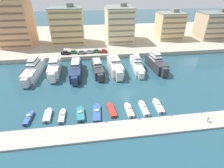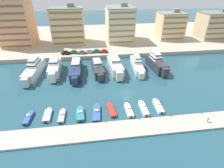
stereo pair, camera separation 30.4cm
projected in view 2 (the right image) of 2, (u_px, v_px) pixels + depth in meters
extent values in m
plane|color=#234C5B|center=(126.00, 93.00, 60.91)|extent=(400.00, 400.00, 0.00)
cube|color=#ADA38E|center=(106.00, 37.00, 117.11)|extent=(180.00, 70.00, 1.99)
cube|color=#A8A399|center=(139.00, 128.00, 46.10)|extent=(120.00, 6.16, 0.54)
cube|color=silver|center=(35.00, 71.00, 71.62)|extent=(5.71, 18.46, 3.90)
cube|color=silver|center=(25.00, 83.00, 62.92)|extent=(2.55, 2.35, 3.31)
cube|color=#192347|center=(35.00, 73.00, 72.27)|extent=(5.76, 18.65, 0.24)
cube|color=white|center=(34.00, 63.00, 71.39)|extent=(3.96, 7.87, 1.59)
cube|color=#233342|center=(34.00, 63.00, 71.31)|extent=(4.01, 7.95, 0.57)
cube|color=white|center=(33.00, 60.00, 70.65)|extent=(3.09, 6.14, 1.32)
cube|color=#233342|center=(33.00, 59.00, 70.59)|extent=(3.12, 6.20, 0.48)
cylinder|color=silver|center=(33.00, 55.00, 70.84)|extent=(0.16, 0.16, 1.80)
cube|color=silver|center=(42.00, 63.00, 80.27)|extent=(3.75, 1.18, 0.20)
cube|color=white|center=(55.00, 68.00, 72.77)|extent=(4.62, 14.72, 4.39)
cube|color=white|center=(52.00, 78.00, 65.71)|extent=(2.37, 2.17, 3.73)
cube|color=#334C7F|center=(56.00, 72.00, 73.49)|extent=(4.66, 14.87, 0.24)
cube|color=white|center=(54.00, 61.00, 72.18)|extent=(3.45, 6.23, 1.58)
cube|color=#233342|center=(54.00, 60.00, 72.09)|extent=(3.50, 6.29, 0.57)
cylinder|color=silver|center=(54.00, 56.00, 72.10)|extent=(0.16, 0.16, 1.80)
cube|color=white|center=(57.00, 63.00, 79.85)|extent=(3.60, 1.00, 0.20)
cube|color=navy|center=(76.00, 70.00, 72.53)|extent=(4.32, 17.49, 3.71)
cube|color=navy|center=(75.00, 81.00, 64.25)|extent=(2.27, 2.07, 3.16)
cube|color=black|center=(77.00, 72.00, 73.14)|extent=(4.37, 17.67, 0.24)
cube|color=white|center=(76.00, 63.00, 72.29)|extent=(3.29, 7.37, 1.61)
cube|color=#233342|center=(76.00, 62.00, 72.21)|extent=(3.33, 7.44, 0.58)
cylinder|color=silver|center=(76.00, 58.00, 72.36)|extent=(0.16, 0.16, 1.80)
cube|color=navy|center=(78.00, 63.00, 80.78)|extent=(3.48, 0.95, 0.20)
cube|color=#333338|center=(98.00, 69.00, 73.55)|extent=(4.80, 14.64, 3.46)
cube|color=#333338|center=(101.00, 78.00, 66.73)|extent=(2.21, 2.04, 2.94)
cube|color=#334C7F|center=(98.00, 71.00, 74.13)|extent=(4.85, 14.78, 0.24)
cube|color=white|center=(97.00, 62.00, 73.17)|extent=(3.38, 6.24, 1.61)
cube|color=#233342|center=(97.00, 62.00, 73.09)|extent=(3.42, 6.31, 0.58)
cylinder|color=silver|center=(97.00, 58.00, 73.07)|extent=(0.16, 0.16, 1.80)
cube|color=#333338|center=(96.00, 63.00, 80.40)|extent=(3.27, 1.13, 0.20)
cube|color=silver|center=(115.00, 67.00, 74.39)|extent=(5.35, 15.43, 4.30)
cube|color=silver|center=(119.00, 76.00, 66.99)|extent=(2.67, 2.45, 3.65)
cube|color=black|center=(115.00, 70.00, 75.10)|extent=(5.40, 15.58, 0.24)
cube|color=white|center=(115.00, 59.00, 73.88)|extent=(3.92, 6.55, 1.49)
cube|color=#233342|center=(115.00, 59.00, 73.80)|extent=(3.97, 6.62, 0.54)
cylinder|color=silver|center=(114.00, 55.00, 73.85)|extent=(0.16, 0.16, 1.80)
cube|color=silver|center=(112.00, 61.00, 81.71)|extent=(4.00, 1.08, 0.20)
cube|color=white|center=(137.00, 66.00, 76.67)|extent=(4.90, 17.28, 3.04)
cube|color=white|center=(141.00, 76.00, 68.60)|extent=(2.13, 1.96, 2.59)
cube|color=#192347|center=(137.00, 68.00, 77.18)|extent=(4.95, 17.46, 0.24)
cube|color=white|center=(137.00, 60.00, 76.61)|extent=(3.36, 7.36, 1.52)
cube|color=#233342|center=(137.00, 59.00, 76.53)|extent=(3.40, 7.43, 0.55)
cube|color=white|center=(137.00, 57.00, 75.93)|extent=(2.62, 5.74, 1.12)
cube|color=#233342|center=(137.00, 57.00, 75.88)|extent=(2.66, 5.80, 0.40)
cylinder|color=silver|center=(137.00, 53.00, 76.11)|extent=(0.16, 0.16, 1.80)
cube|color=white|center=(134.00, 59.00, 84.73)|extent=(3.15, 1.13, 0.20)
cube|color=#333338|center=(156.00, 64.00, 76.44)|extent=(5.55, 14.56, 4.25)
cube|color=#333338|center=(165.00, 72.00, 69.59)|extent=(2.56, 2.36, 3.61)
cube|color=#192347|center=(156.00, 67.00, 77.15)|extent=(5.61, 14.71, 0.24)
cube|color=white|center=(156.00, 57.00, 75.84)|extent=(3.88, 6.25, 1.61)
cube|color=#233342|center=(156.00, 57.00, 75.76)|extent=(3.93, 6.32, 0.58)
cube|color=white|center=(156.00, 54.00, 75.13)|extent=(3.03, 4.88, 1.17)
cube|color=#233342|center=(156.00, 54.00, 75.07)|extent=(3.07, 4.93, 0.42)
cylinder|color=silver|center=(156.00, 50.00, 75.13)|extent=(0.16, 0.16, 1.80)
cube|color=#333338|center=(149.00, 60.00, 83.28)|extent=(3.74, 1.22, 0.20)
cube|color=#33569E|center=(28.00, 118.00, 48.95)|extent=(1.96, 5.27, 0.91)
cube|color=#33569E|center=(32.00, 112.00, 51.43)|extent=(0.89, 0.75, 0.78)
cube|color=silver|center=(28.00, 115.00, 48.91)|extent=(0.88, 0.67, 0.54)
cube|color=#283847|center=(29.00, 115.00, 49.11)|extent=(0.76, 0.15, 0.32)
cube|color=black|center=(24.00, 125.00, 46.50)|extent=(0.38, 0.31, 0.60)
cube|color=#9EA3A8|center=(47.00, 116.00, 49.90)|extent=(2.10, 5.19, 0.85)
cube|color=#9EA3A8|center=(49.00, 109.00, 52.47)|extent=(1.15, 0.94, 0.72)
cube|color=black|center=(45.00, 122.00, 47.46)|extent=(0.36, 0.28, 0.60)
cube|color=#9EA3A8|center=(62.00, 116.00, 49.73)|extent=(1.84, 5.32, 0.80)
cube|color=#9EA3A8|center=(63.00, 110.00, 52.28)|extent=(0.95, 0.79, 0.68)
cube|color=silver|center=(62.00, 114.00, 49.76)|extent=(0.95, 0.62, 0.41)
cube|color=#283847|center=(62.00, 113.00, 49.97)|extent=(0.85, 0.10, 0.25)
cube|color=black|center=(60.00, 123.00, 47.24)|extent=(0.37, 0.29, 0.60)
cube|color=teal|center=(80.00, 115.00, 50.31)|extent=(2.54, 5.65, 0.93)
cube|color=teal|center=(80.00, 108.00, 53.01)|extent=(1.26, 1.06, 0.79)
cube|color=silver|center=(80.00, 112.00, 50.32)|extent=(1.23, 0.68, 0.40)
cube|color=#283847|center=(80.00, 111.00, 50.53)|extent=(1.09, 0.15, 0.24)
cube|color=black|center=(81.00, 121.00, 47.76)|extent=(0.38, 0.30, 0.60)
cube|color=#33569E|center=(97.00, 113.00, 50.93)|extent=(2.65, 7.11, 0.77)
cube|color=#33569E|center=(97.00, 105.00, 54.29)|extent=(1.25, 1.05, 0.66)
cube|color=silver|center=(96.00, 110.00, 51.07)|extent=(1.22, 0.68, 0.45)
cube|color=#283847|center=(96.00, 110.00, 51.27)|extent=(1.08, 0.16, 0.27)
cube|color=black|center=(96.00, 122.00, 47.70)|extent=(0.38, 0.31, 0.60)
cube|color=red|center=(112.00, 110.00, 51.98)|extent=(2.45, 6.04, 0.81)
cube|color=red|center=(109.00, 104.00, 54.73)|extent=(1.07, 0.91, 0.69)
cube|color=black|center=(114.00, 117.00, 49.31)|extent=(0.39, 0.32, 0.60)
cube|color=beige|center=(129.00, 111.00, 51.75)|extent=(1.97, 5.77, 0.95)
cube|color=beige|center=(126.00, 104.00, 54.48)|extent=(1.01, 0.84, 0.81)
cube|color=silver|center=(129.00, 108.00, 51.73)|extent=(1.00, 0.63, 0.56)
cube|color=#283847|center=(129.00, 107.00, 51.93)|extent=(0.90, 0.11, 0.33)
cube|color=black|center=(132.00, 117.00, 49.10)|extent=(0.37, 0.29, 0.60)
cube|color=white|center=(144.00, 109.00, 52.45)|extent=(1.67, 6.30, 1.06)
cube|color=white|center=(141.00, 102.00, 55.41)|extent=(0.92, 0.75, 0.90)
cube|color=silver|center=(143.00, 106.00, 52.46)|extent=(0.92, 0.60, 0.46)
cube|color=#283847|center=(143.00, 105.00, 52.66)|extent=(0.83, 0.08, 0.28)
cube|color=black|center=(147.00, 116.00, 49.53)|extent=(0.36, 0.28, 0.60)
cube|color=white|center=(158.00, 107.00, 53.55)|extent=(2.08, 6.16, 0.83)
cube|color=white|center=(155.00, 100.00, 56.49)|extent=(1.07, 0.88, 0.71)
cube|color=silver|center=(158.00, 104.00, 53.59)|extent=(1.06, 0.63, 0.57)
cube|color=#283847|center=(158.00, 103.00, 53.78)|extent=(0.95, 0.11, 0.34)
cube|color=black|center=(162.00, 113.00, 50.71)|extent=(0.37, 0.29, 0.60)
cube|color=black|center=(66.00, 53.00, 86.83)|extent=(4.20, 1.95, 0.80)
cube|color=black|center=(66.00, 52.00, 86.46)|extent=(2.19, 1.69, 0.68)
cube|color=#1E2833|center=(66.00, 52.00, 86.46)|extent=(2.15, 1.70, 0.37)
cylinder|color=black|center=(63.00, 54.00, 86.22)|extent=(0.65, 0.26, 0.64)
cylinder|color=black|center=(63.00, 53.00, 87.68)|extent=(0.65, 0.26, 0.64)
cylinder|color=black|center=(68.00, 54.00, 86.39)|extent=(0.65, 0.26, 0.64)
cylinder|color=black|center=(69.00, 53.00, 87.84)|extent=(0.65, 0.26, 0.64)
cube|color=#2D6642|center=(74.00, 52.00, 87.86)|extent=(4.16, 1.86, 0.80)
cube|color=#2D6642|center=(74.00, 51.00, 87.49)|extent=(2.16, 1.64, 0.68)
cube|color=#1E2833|center=(74.00, 51.00, 87.49)|extent=(2.12, 1.66, 0.37)
cylinder|color=black|center=(71.00, 54.00, 87.23)|extent=(0.65, 0.25, 0.64)
cylinder|color=black|center=(71.00, 52.00, 88.68)|extent=(0.65, 0.25, 0.64)
cylinder|color=black|center=(76.00, 53.00, 87.44)|extent=(0.65, 0.25, 0.64)
cylinder|color=black|center=(77.00, 52.00, 88.90)|extent=(0.65, 0.25, 0.64)
cube|color=slate|center=(82.00, 52.00, 87.52)|extent=(4.14, 1.80, 0.80)
cube|color=slate|center=(82.00, 51.00, 87.16)|extent=(2.14, 1.61, 0.68)
cube|color=#1E2833|center=(82.00, 51.00, 87.16)|extent=(2.09, 1.62, 0.37)
cylinder|color=black|center=(79.00, 54.00, 86.87)|extent=(0.64, 0.23, 0.64)
cylinder|color=black|center=(79.00, 53.00, 88.32)|extent=(0.64, 0.23, 0.64)
cylinder|color=black|center=(84.00, 54.00, 87.12)|extent=(0.64, 0.23, 0.64)
cylinder|color=black|center=(84.00, 53.00, 88.58)|extent=(0.64, 0.23, 0.64)
cube|color=#B7BCC1|center=(89.00, 52.00, 88.46)|extent=(4.21, 1.98, 0.80)
cube|color=#B7BCC1|center=(89.00, 50.00, 88.09)|extent=(2.20, 1.70, 0.68)
cube|color=#1E2833|center=(89.00, 50.00, 88.09)|extent=(2.16, 1.72, 0.37)
cylinder|color=black|center=(86.00, 53.00, 87.86)|extent=(0.65, 0.26, 0.64)
cylinder|color=black|center=(87.00, 52.00, 89.32)|extent=(0.65, 0.26, 0.64)
cylinder|color=black|center=(92.00, 53.00, 88.01)|extent=(0.65, 0.26, 0.64)
cylinder|color=black|center=(92.00, 52.00, 89.47)|extent=(0.65, 0.26, 0.64)
cube|color=#2D6642|center=(96.00, 51.00, 88.93)|extent=(4.14, 1.81, 0.80)
cube|color=#2D6642|center=(97.00, 50.00, 88.57)|extent=(2.14, 1.62, 0.68)
cube|color=#1E2833|center=(97.00, 50.00, 88.57)|extent=(2.10, 1.63, 0.37)
cylinder|color=black|center=(94.00, 53.00, 88.29)|extent=(0.65, 0.24, 0.64)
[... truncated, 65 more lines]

